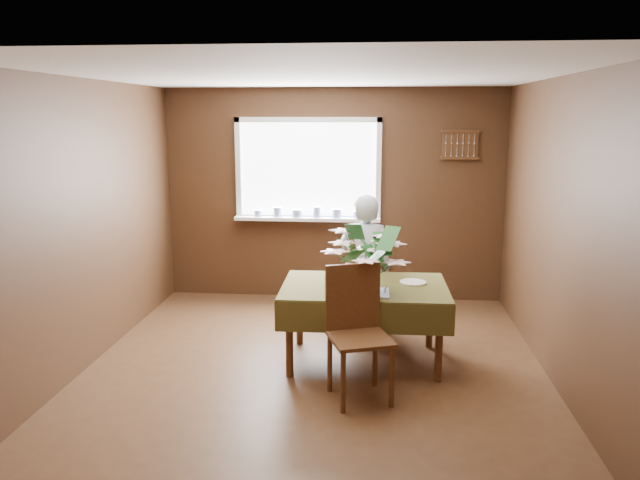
# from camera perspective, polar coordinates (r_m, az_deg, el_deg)

# --- Properties ---
(floor) EXTENTS (4.50, 4.50, 0.00)m
(floor) POSITION_cam_1_polar(r_m,az_deg,el_deg) (5.56, -0.54, -11.81)
(floor) COLOR #452917
(floor) RESTS_ON ground
(ceiling) EXTENTS (4.50, 4.50, 0.00)m
(ceiling) POSITION_cam_1_polar(r_m,az_deg,el_deg) (5.12, -0.59, 14.86)
(ceiling) COLOR white
(ceiling) RESTS_ON wall_back
(wall_back) EXTENTS (4.00, 0.00, 4.00)m
(wall_back) POSITION_cam_1_polar(r_m,az_deg,el_deg) (7.41, 1.22, 4.12)
(wall_back) COLOR brown
(wall_back) RESTS_ON floor
(wall_front) EXTENTS (4.00, 0.00, 4.00)m
(wall_front) POSITION_cam_1_polar(r_m,az_deg,el_deg) (3.03, -4.96, -6.77)
(wall_front) COLOR brown
(wall_front) RESTS_ON floor
(wall_left) EXTENTS (0.00, 4.50, 4.50)m
(wall_left) POSITION_cam_1_polar(r_m,az_deg,el_deg) (5.75, -20.81, 1.24)
(wall_left) COLOR brown
(wall_left) RESTS_ON floor
(wall_right) EXTENTS (0.00, 4.50, 4.50)m
(wall_right) POSITION_cam_1_polar(r_m,az_deg,el_deg) (5.37, 21.17, 0.54)
(wall_right) COLOR brown
(wall_right) RESTS_ON floor
(window_assembly) EXTENTS (1.72, 0.20, 1.22)m
(window_assembly) POSITION_cam_1_polar(r_m,az_deg,el_deg) (7.37, -1.14, 4.86)
(window_assembly) COLOR white
(window_assembly) RESTS_ON wall_back
(spoon_rack) EXTENTS (0.44, 0.05, 0.33)m
(spoon_rack) POSITION_cam_1_polar(r_m,az_deg,el_deg) (7.36, 12.68, 8.49)
(spoon_rack) COLOR #51311A
(spoon_rack) RESTS_ON wall_back
(dining_table) EXTENTS (1.48, 1.02, 0.72)m
(dining_table) POSITION_cam_1_polar(r_m,az_deg,el_deg) (5.56, 4.08, -5.00)
(dining_table) COLOR #51311A
(dining_table) RESTS_ON floor
(chair_far) EXTENTS (0.50, 0.50, 1.02)m
(chair_far) POSITION_cam_1_polar(r_m,az_deg,el_deg) (6.34, 4.55, -3.60)
(chair_far) COLOR #51311A
(chair_far) RESTS_ON floor
(chair_near) EXTENTS (0.57, 0.57, 1.04)m
(chair_near) POSITION_cam_1_polar(r_m,az_deg,el_deg) (4.93, 3.39, -7.93)
(chair_near) COLOR #51311A
(chair_near) RESTS_ON floor
(seated_woman) EXTENTS (0.57, 0.42, 1.44)m
(seated_woman) POSITION_cam_1_polar(r_m,az_deg,el_deg) (6.18, 4.14, -2.40)
(seated_woman) COLOR white
(seated_woman) RESTS_ON floor
(flower_bouquet) EXTENTS (0.61, 0.61, 0.53)m
(flower_bouquet) POSITION_cam_1_polar(r_m,az_deg,el_deg) (5.24, 4.29, -1.20)
(flower_bouquet) COLOR white
(flower_bouquet) RESTS_ON dining_table
(side_plate) EXTENTS (0.27, 0.27, 0.01)m
(side_plate) POSITION_cam_1_polar(r_m,az_deg,el_deg) (5.65, 8.49, -3.86)
(side_plate) COLOR white
(side_plate) RESTS_ON dining_table
(table_knife) EXTENTS (0.03, 0.21, 0.00)m
(table_knife) POSITION_cam_1_polar(r_m,az_deg,el_deg) (5.38, 5.98, -4.54)
(table_knife) COLOR silver
(table_knife) RESTS_ON dining_table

